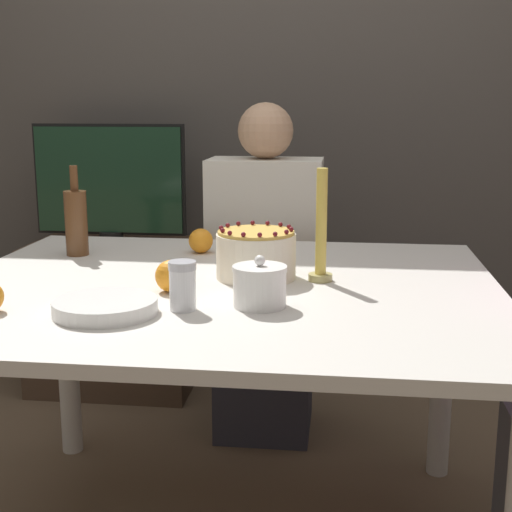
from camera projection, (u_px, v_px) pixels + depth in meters
The scene contains 13 objects.
wall_behind at pixel (276, 80), 3.02m from camera, with size 8.00×0.05×2.60m.
dining_table at pixel (221, 323), 1.80m from camera, with size 1.38×1.17×0.76m.
cake at pixel (256, 254), 1.83m from camera, with size 0.20×0.20×0.14m.
sugar_bowl at pixel (260, 286), 1.57m from camera, with size 0.12×0.12×0.12m.
sugar_shaker at pixel (183, 285), 1.54m from camera, with size 0.06×0.06×0.11m.
plate_stack at pixel (105, 306), 1.52m from camera, with size 0.22×0.22×0.03m.
candle at pixel (321, 236), 1.78m from camera, with size 0.06×0.06×0.29m.
bottle at pixel (76, 221), 2.10m from camera, with size 0.07×0.07×0.26m.
orange_fruit_0 at pixel (171, 276), 1.70m from camera, with size 0.08×0.08×0.08m.
orange_fruit_2 at pixel (201, 241), 2.14m from camera, with size 0.07×0.07×0.07m.
person_man_blue_shirt at pixel (265, 294), 2.59m from camera, with size 0.40×0.34×1.21m.
side_cabinet at pixel (115, 315), 3.05m from camera, with size 0.68×0.44×0.63m.
tv_monitor at pixel (109, 182), 2.94m from camera, with size 0.64×0.10×0.49m.
Camera 1 is at (0.30, -1.70, 1.20)m, focal length 50.00 mm.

